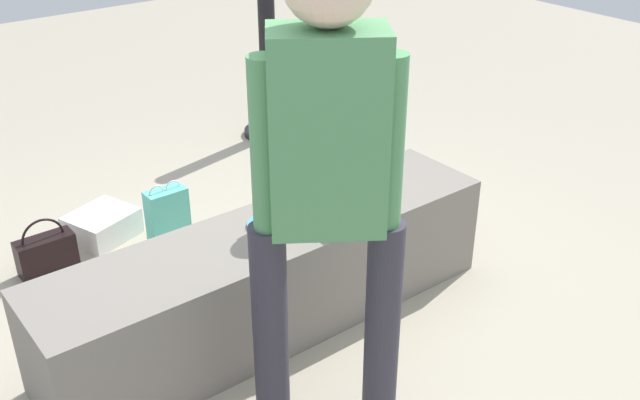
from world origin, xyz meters
TOP-DOWN VIEW (x-y plane):
  - ground_plane at (0.00, 0.00)m, footprint 12.00×12.00m
  - concrete_ledge at (0.00, 0.00)m, footprint 2.04×0.47m
  - child_seated at (0.23, -0.01)m, footprint 0.28×0.32m
  - adult_standing at (-0.18, -0.59)m, footprint 0.45×0.37m
  - cake_plate at (0.02, 0.02)m, footprint 0.22×0.22m
  - gift_bag at (-0.06, 0.86)m, footprint 0.21×0.11m
  - railing_post at (1.20, 1.78)m, footprint 0.36×0.36m
  - water_bottle_near_gift at (-0.20, 0.62)m, footprint 0.07×0.07m
  - party_cup_red at (-0.57, 0.50)m, footprint 0.08×0.08m
  - cake_box_white at (-0.29, 1.17)m, footprint 0.39×0.37m
  - handbag_black_leather at (-0.64, 1.02)m, footprint 0.28×0.11m

SIDE VIEW (x-z plane):
  - ground_plane at x=0.00m, z-range 0.00..0.00m
  - party_cup_red at x=-0.57m, z-range 0.00..0.10m
  - cake_box_white at x=-0.29m, z-range 0.00..0.14m
  - water_bottle_near_gift at x=-0.20m, z-range -0.01..0.19m
  - handbag_black_leather at x=-0.64m, z-range -0.04..0.25m
  - gift_bag at x=-0.06m, z-range -0.02..0.35m
  - concrete_ledge at x=0.00m, z-range 0.00..0.48m
  - railing_post at x=1.20m, z-range -0.14..0.90m
  - cake_plate at x=0.02m, z-range 0.47..0.53m
  - child_seated at x=0.23m, z-range 0.45..0.93m
  - adult_standing at x=-0.18m, z-range 0.18..1.91m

